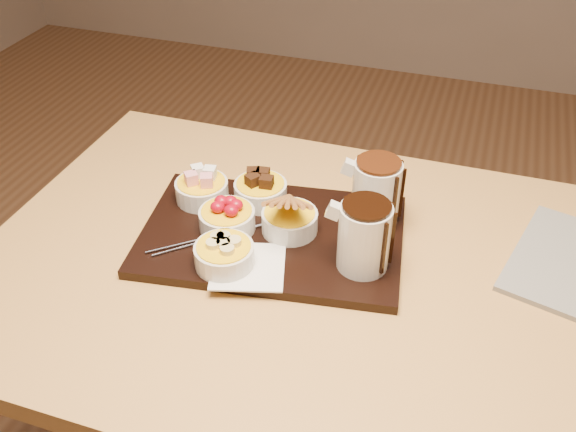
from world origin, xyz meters
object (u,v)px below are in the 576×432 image
(serving_board, at_px, (272,236))
(pitcher_milk_chocolate, at_px, (376,193))
(pitcher_dark_chocolate, at_px, (364,237))
(bowl_strawberries, at_px, (227,220))
(dining_table, at_px, (323,309))

(serving_board, height_order, pitcher_milk_chocolate, pitcher_milk_chocolate)
(serving_board, distance_m, pitcher_milk_chocolate, 0.20)
(pitcher_dark_chocolate, xyz_separation_m, pitcher_milk_chocolate, (-0.01, 0.13, 0.00))
(bowl_strawberries, bearing_deg, pitcher_milk_chocolate, 24.34)
(dining_table, height_order, serving_board, serving_board)
(serving_board, bearing_deg, pitcher_dark_chocolate, -19.98)
(dining_table, relative_size, serving_board, 2.61)
(bowl_strawberries, relative_size, pitcher_dark_chocolate, 0.85)
(bowl_strawberries, distance_m, pitcher_milk_chocolate, 0.27)
(dining_table, relative_size, pitcher_milk_chocolate, 10.21)
(pitcher_dark_chocolate, bearing_deg, pitcher_milk_chocolate, 85.60)
(serving_board, xyz_separation_m, pitcher_dark_chocolate, (0.17, -0.04, 0.07))
(pitcher_dark_chocolate, bearing_deg, bowl_strawberries, 167.35)
(dining_table, xyz_separation_m, bowl_strawberries, (-0.19, 0.03, 0.14))
(bowl_strawberries, height_order, pitcher_milk_chocolate, pitcher_milk_chocolate)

